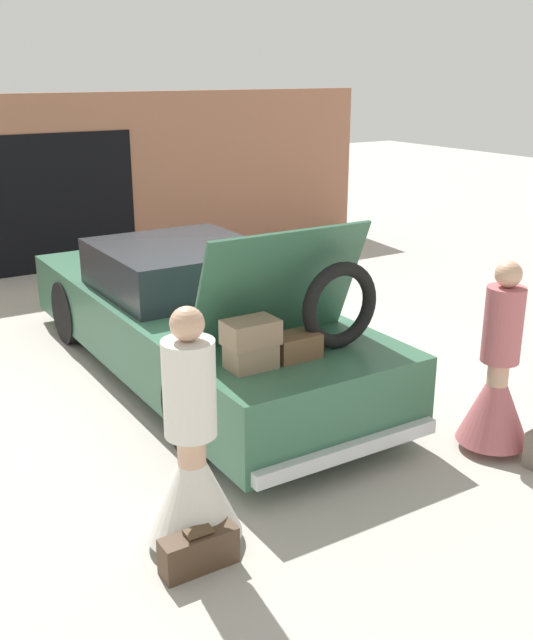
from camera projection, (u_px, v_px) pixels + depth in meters
ground_plane at (196, 372)px, 8.21m from camera, size 40.00×40.00×0.00m
garage_wall_back at (48, 185)px, 11.89m from camera, size 12.00×0.14×2.80m
car at (194, 318)px, 8.01m from camera, size 1.91×5.45×1.91m
person_left at (192, 464)px, 5.06m from camera, size 0.67×0.67×1.74m
person_right at (497, 385)px, 6.37m from camera, size 0.62×0.62×1.69m
suitcase_beside_left_person at (199, 551)px, 4.94m from camera, size 0.53×0.18×0.30m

